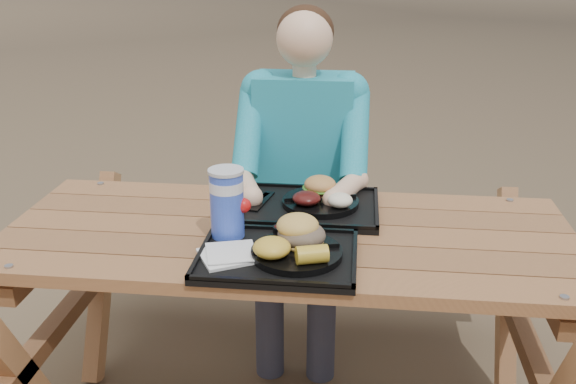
# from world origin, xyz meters

# --- Properties ---
(picnic_table) EXTENTS (1.80, 1.49, 0.75)m
(picnic_table) POSITION_xyz_m (0.00, 0.00, 0.38)
(picnic_table) COLOR #999999
(picnic_table) RESTS_ON ground
(tray_near) EXTENTS (0.45, 0.35, 0.02)m
(tray_near) POSITION_xyz_m (-0.01, -0.21, 0.76)
(tray_near) COLOR black
(tray_near) RESTS_ON picnic_table
(tray_far) EXTENTS (0.45, 0.35, 0.02)m
(tray_far) POSITION_xyz_m (0.06, 0.17, 0.76)
(tray_far) COLOR black
(tray_far) RESTS_ON picnic_table
(plate_near) EXTENTS (0.26, 0.26, 0.02)m
(plate_near) POSITION_xyz_m (0.05, -0.21, 0.78)
(plate_near) COLOR black
(plate_near) RESTS_ON tray_near
(plate_far) EXTENTS (0.26, 0.26, 0.02)m
(plate_far) POSITION_xyz_m (0.09, 0.18, 0.78)
(plate_far) COLOR black
(plate_far) RESTS_ON tray_far
(napkin_stack) EXTENTS (0.19, 0.19, 0.02)m
(napkin_stack) POSITION_xyz_m (-0.15, -0.25, 0.78)
(napkin_stack) COLOR silver
(napkin_stack) RESTS_ON tray_near
(soda_cup) EXTENTS (0.10, 0.10, 0.20)m
(soda_cup) POSITION_xyz_m (-0.17, -0.10, 0.87)
(soda_cup) COLOR blue
(soda_cup) RESTS_ON tray_near
(condiment_bbq) EXTENTS (0.05, 0.05, 0.03)m
(condiment_bbq) POSITION_xyz_m (-0.01, -0.09, 0.79)
(condiment_bbq) COLOR black
(condiment_bbq) RESTS_ON tray_near
(condiment_mustard) EXTENTS (0.06, 0.06, 0.03)m
(condiment_mustard) POSITION_xyz_m (0.06, -0.09, 0.79)
(condiment_mustard) COLOR gold
(condiment_mustard) RESTS_ON tray_near
(sandwich) EXTENTS (0.13, 0.13, 0.13)m
(sandwich) POSITION_xyz_m (0.06, -0.17, 0.86)
(sandwich) COLOR gold
(sandwich) RESTS_ON plate_near
(mac_cheese) EXTENTS (0.11, 0.11, 0.05)m
(mac_cheese) POSITION_xyz_m (-0.01, -0.26, 0.82)
(mac_cheese) COLOR gold
(mac_cheese) RESTS_ON plate_near
(corn_cob) EXTENTS (0.11, 0.11, 0.05)m
(corn_cob) POSITION_xyz_m (0.10, -0.29, 0.82)
(corn_cob) COLOR gold
(corn_cob) RESTS_ON plate_near
(cutlery_far) EXTENTS (0.07, 0.18, 0.01)m
(cutlery_far) POSITION_xyz_m (-0.11, 0.18, 0.77)
(cutlery_far) COLOR black
(cutlery_far) RESTS_ON tray_far
(burger) EXTENTS (0.11, 0.11, 0.10)m
(burger) POSITION_xyz_m (0.09, 0.22, 0.84)
(burger) COLOR #BC8142
(burger) RESTS_ON plate_far
(baked_beans) EXTENTS (0.09, 0.09, 0.04)m
(baked_beans) POSITION_xyz_m (0.05, 0.13, 0.81)
(baked_beans) COLOR #450F0D
(baked_beans) RESTS_ON plate_far
(potato_salad) EXTENTS (0.08, 0.08, 0.05)m
(potato_salad) POSITION_xyz_m (0.16, 0.12, 0.81)
(potato_salad) COLOR white
(potato_salad) RESTS_ON plate_far
(diner) EXTENTS (0.48, 0.84, 1.28)m
(diner) POSITION_xyz_m (-0.00, 0.58, 0.64)
(diner) COLOR #1CC6AE
(diner) RESTS_ON ground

